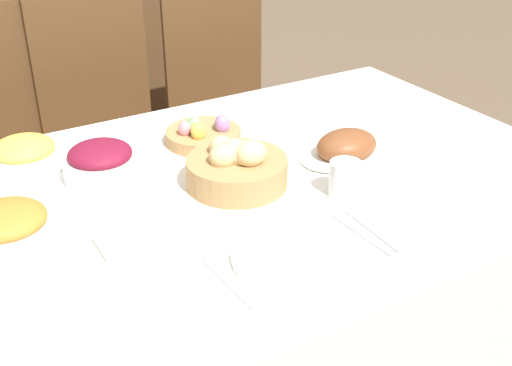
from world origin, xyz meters
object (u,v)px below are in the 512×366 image
at_px(bread_basket, 237,166).
at_px(pineapple_bowl, 25,155).
at_px(sideboard, 117,77).
at_px(chair_far_right, 230,109).
at_px(butter_dish, 134,238).
at_px(dinner_plate, 298,256).
at_px(spoon, 373,231).
at_px(knife, 362,235).
at_px(carrot_bowl, 8,228).
at_px(drinking_cup, 345,178).
at_px(egg_basket, 204,134).
at_px(chair_far_center, 112,135).
at_px(fork, 228,283).
at_px(beet_salad_bowl, 101,163).
at_px(ham_platter, 346,148).

bearing_deg(bread_basket, pineapple_bowl, 140.26).
bearing_deg(pineapple_bowl, sideboard, 62.27).
relative_size(chair_far_right, butter_dish, 7.41).
relative_size(dinner_plate, spoon, 1.48).
bearing_deg(spoon, butter_dish, 157.19).
relative_size(chair_far_right, knife, 5.62).
bearing_deg(carrot_bowl, butter_dish, -29.82).
distance_m(chair_far_right, drinking_cup, 1.10).
height_order(egg_basket, drinking_cup, drinking_cup).
bearing_deg(chair_far_center, bread_basket, -93.11).
bearing_deg(chair_far_right, sideboard, 104.36).
bearing_deg(fork, dinner_plate, -2.32).
height_order(chair_far_center, carrot_bowl, chair_far_center).
height_order(bread_basket, pineapple_bowl, bread_basket).
bearing_deg(spoon, knife, -177.68).
height_order(sideboard, beet_salad_bowl, sideboard).
bearing_deg(beet_salad_bowl, spoon, -51.62).
height_order(egg_basket, knife, egg_basket).
height_order(chair_far_center, drinking_cup, chair_far_center).
xyz_separation_m(pineapple_bowl, spoon, (0.56, -0.67, -0.04)).
height_order(sideboard, carrot_bowl, sideboard).
distance_m(chair_far_center, carrot_bowl, 1.03).
bearing_deg(egg_basket, drinking_cup, -70.25).
relative_size(egg_basket, spoon, 1.13).
bearing_deg(chair_far_center, spoon, -86.73).
distance_m(egg_basket, carrot_bowl, 0.62).
xyz_separation_m(ham_platter, drinking_cup, (-0.13, -0.15, 0.01)).
distance_m(chair_far_center, drinking_cup, 1.09).
relative_size(chair_far_right, drinking_cup, 12.37).
xyz_separation_m(drinking_cup, butter_dish, (-0.50, 0.05, -0.03)).
bearing_deg(sideboard, pineapple_bowl, -117.73).
xyz_separation_m(carrot_bowl, drinking_cup, (0.72, -0.18, -0.00)).
bearing_deg(chair_far_right, butter_dish, -128.28).
bearing_deg(butter_dish, drinking_cup, -5.84).
relative_size(chair_far_center, drinking_cup, 12.37).
bearing_deg(ham_platter, drinking_cup, -129.12).
bearing_deg(drinking_cup, carrot_bowl, 166.23).
height_order(ham_platter, knife, ham_platter).
height_order(chair_far_right, carrot_bowl, chair_far_right).
distance_m(egg_basket, spoon, 0.59).
height_order(dinner_plate, spoon, dinner_plate).
distance_m(egg_basket, dinner_plate, 0.59).
bearing_deg(spoon, chair_far_right, 77.93).
distance_m(fork, butter_dish, 0.24).
height_order(bread_basket, beet_salad_bowl, bread_basket).
xyz_separation_m(knife, butter_dish, (-0.42, 0.21, 0.01)).
distance_m(pineapple_bowl, carrot_bowl, 0.35).
xyz_separation_m(chair_far_right, butter_dish, (-0.76, -0.99, 0.22)).
relative_size(bread_basket, ham_platter, 0.93).
relative_size(ham_platter, knife, 1.42).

